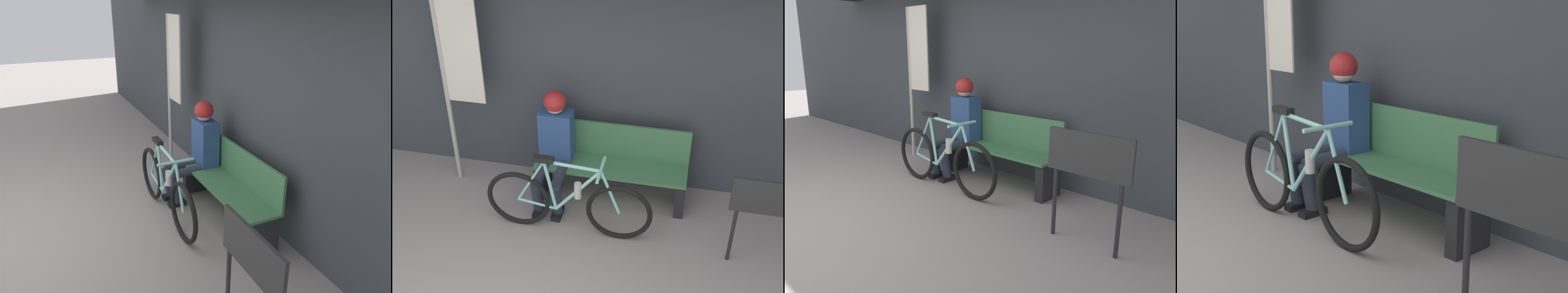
{
  "view_description": "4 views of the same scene",
  "coord_description": "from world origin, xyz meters",
  "views": [
    {
      "loc": [
        3.87,
        0.44,
        2.42
      ],
      "look_at": [
        0.23,
        2.11,
        0.81
      ],
      "focal_mm": 35.0,
      "sensor_mm": 36.0,
      "label": 1
    },
    {
      "loc": [
        1.27,
        -2.22,
        3.84
      ],
      "look_at": [
        0.36,
        2.04,
        0.85
      ],
      "focal_mm": 50.0,
      "sensor_mm": 36.0,
      "label": 2
    },
    {
      "loc": [
        3.51,
        -1.03,
        1.63
      ],
      "look_at": [
        0.62,
        1.95,
        0.54
      ],
      "focal_mm": 35.0,
      "sensor_mm": 36.0,
      "label": 3
    },
    {
      "loc": [
        3.41,
        -0.38,
        1.58
      ],
      "look_at": [
        0.55,
        2.13,
        0.62
      ],
      "focal_mm": 50.0,
      "sensor_mm": 36.0,
      "label": 4
    }
  ],
  "objects": [
    {
      "name": "signboard",
      "position": [
        2.1,
        1.67,
        0.71
      ],
      "size": [
        0.73,
        0.04,
        0.98
      ],
      "color": "#232326",
      "rests_on": "ground_plane"
    },
    {
      "name": "bicycle",
      "position": [
        0.23,
        1.74,
        0.36
      ],
      "size": [
        1.67,
        0.4,
        0.89
      ],
      "color": "black",
      "rests_on": "ground_plane"
    },
    {
      "name": "person_seated",
      "position": [
        -0.04,
        2.26,
        0.71
      ],
      "size": [
        0.34,
        0.65,
        1.25
      ],
      "color": "#2D3342",
      "rests_on": "ground_plane"
    },
    {
      "name": "park_bench_near",
      "position": [
        0.55,
        2.38,
        0.39
      ],
      "size": [
        1.6,
        0.42,
        0.84
      ],
      "color": "#477F51",
      "rests_on": "ground_plane"
    },
    {
      "name": "banner_pole",
      "position": [
        -1.07,
        2.35,
        1.41
      ],
      "size": [
        0.45,
        0.05,
        2.18
      ],
      "color": "#B7B2A8",
      "rests_on": "ground_plane"
    }
  ]
}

